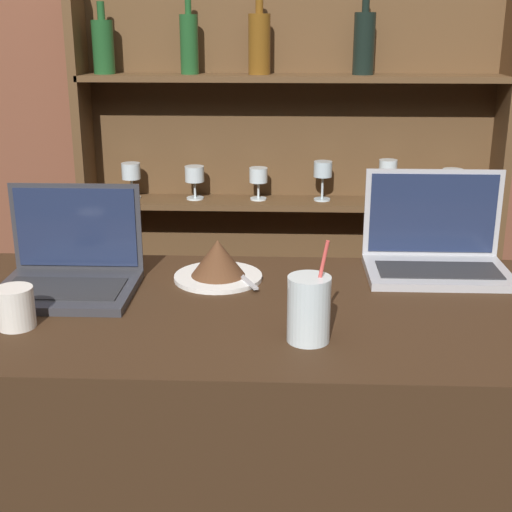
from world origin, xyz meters
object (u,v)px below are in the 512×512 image
laptop_near (69,269)px  coffee_cup (15,307)px  laptop_far (435,250)px  water_glass (309,309)px  cake_plate (218,262)px

laptop_near → coffee_cup: (-0.04, -0.21, -0.01)m
coffee_cup → laptop_far: bearing=22.4°
water_glass → cake_plate: bearing=121.6°
cake_plate → coffee_cup: (-0.37, -0.28, -0.00)m
laptop_near → cake_plate: size_ratio=1.47×
laptop_near → coffee_cup: bearing=-101.7°
laptop_near → water_glass: 0.58m
cake_plate → water_glass: bearing=-58.4°
laptop_near → coffee_cup: size_ratio=3.68×
cake_plate → coffee_cup: cake_plate is taller
laptop_near → cake_plate: 0.33m
water_glass → coffee_cup: (-0.57, 0.04, -0.02)m
laptop_near → laptop_far: 0.85m
laptop_far → coffee_cup: size_ratio=4.04×
cake_plate → coffee_cup: 0.47m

